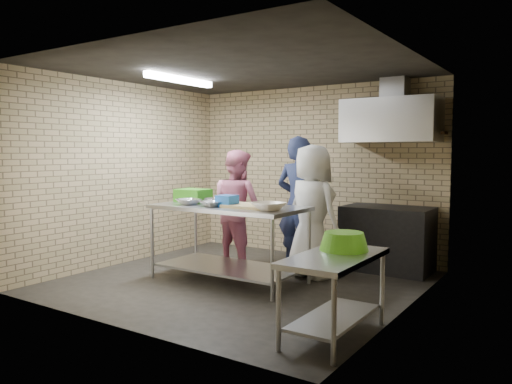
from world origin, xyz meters
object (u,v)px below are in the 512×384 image
side_counter (334,296)px  green_crate (193,195)px  bottle_red (399,126)px  stove (387,239)px  prep_table (229,243)px  man_navy (299,204)px  blue_tub (227,201)px  woman_pink (237,208)px  bottle_green (428,126)px  green_basin (344,241)px  woman_white (312,211)px

side_counter → green_crate: (-2.66, 1.18, 0.69)m
green_crate → bottle_red: 3.05m
stove → green_crate: bearing=-144.6°
prep_table → man_navy: 1.21m
side_counter → prep_table: bearing=151.6°
blue_tub → woman_pink: (-0.50, 0.91, -0.20)m
man_navy → bottle_green: bearing=-148.5°
man_navy → green_crate: bearing=37.6°
bottle_red → man_navy: bottle_red is taller
prep_table → side_counter: (1.96, -1.06, -0.12)m
green_basin → woman_pink: bearing=145.9°
side_counter → woman_pink: bearing=142.2°
bottle_green → man_navy: bearing=-148.6°
stove → blue_tub: 2.39m
green_basin → bottle_red: (-0.38, 2.74, 1.19)m
blue_tub → woman_white: size_ratio=0.12×
side_counter → blue_tub: bearing=153.3°
prep_table → bottle_red: size_ratio=10.90×
man_navy → woman_white: bearing=143.4°
bottle_green → woman_white: bearing=-134.9°
green_basin → man_navy: size_ratio=0.24×
bottle_red → bottle_green: (0.40, 0.00, -0.01)m
green_basin → woman_pink: 2.89m
green_crate → blue_tub: size_ratio=2.00×
woman_white → bottle_green: bearing=-114.8°
prep_table → green_crate: bearing=170.3°
side_counter → woman_pink: 3.09m
side_counter → green_basin: size_ratio=2.61×
bottle_green → woman_white: size_ratio=0.09×
prep_table → blue_tub: (0.05, -0.10, 0.56)m
man_navy → woman_pink: 0.95m
stove → woman_white: (-0.71, -0.92, 0.43)m
stove → woman_pink: size_ratio=0.71×
bottle_red → woman_pink: size_ratio=0.11×
stove → bottle_red: bearing=78.2°
bottle_green → woman_pink: bottle_green is taller
bottle_red → woman_white: size_ratio=0.10×
bottle_red → man_navy: size_ratio=0.10×
blue_tub → bottle_green: bottle_green is taller
prep_table → man_navy: bearing=65.2°
prep_table → stove: (1.51, 1.69, -0.04)m
stove → woman_white: size_ratio=0.68×
bottle_red → bottle_green: bottle_red is taller
woman_pink → woman_white: 1.26m
bottle_red → woman_pink: bearing=-151.0°
prep_table → woman_pink: bearing=119.1°
bottle_red → bottle_green: 0.40m
prep_table → bottle_red: (1.56, 1.93, 1.54)m
prep_table → woman_pink: 1.00m
side_counter → green_crate: 2.99m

